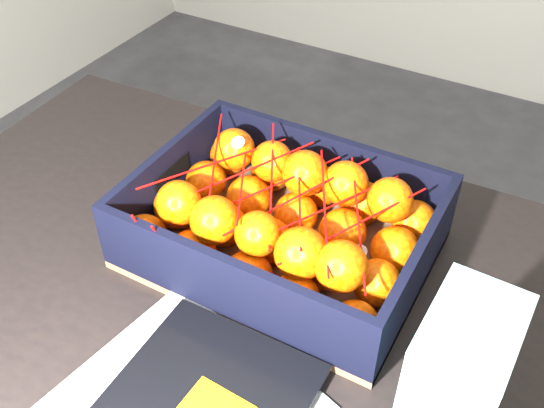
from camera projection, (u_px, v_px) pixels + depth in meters
The scene contains 5 objects.
table at pixel (257, 365), 0.85m from camera, with size 1.23×0.85×0.75m.
produce_crate at pixel (283, 233), 0.86m from camera, with size 0.39×0.30×0.11m.
clementine_heap at pixel (284, 221), 0.84m from camera, with size 0.37×0.28×0.12m.
mesh_net at pixel (274, 194), 0.81m from camera, with size 0.32×0.26×0.09m.
retail_carton at pixel (456, 382), 0.61m from camera, with size 0.08×0.12×0.19m, color silver.
Camera 1 is at (0.25, -0.75, 1.38)m, focal length 41.09 mm.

